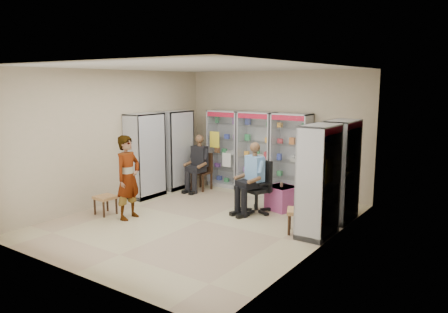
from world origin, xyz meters
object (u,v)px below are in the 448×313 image
Objects in this scene: cabinet_right_near at (319,181)px; cabinet_left_far at (176,150)px; wooden_chair at (201,172)px; woven_stool_b at (106,205)px; cabinet_back_mid at (257,152)px; office_chair at (257,187)px; cabinet_right_far at (341,171)px; pink_trunk at (281,198)px; cabinet_back_right at (291,155)px; cabinet_left_near at (145,156)px; standing_man at (128,177)px; cabinet_back_left at (226,148)px; woven_stool_a at (299,221)px; seated_shopkeeper at (255,180)px.

cabinet_left_far is at bearing 73.75° from cabinet_right_near.
wooden_chair reaches higher than woven_stool_b.
office_chair is (0.96, -1.63, -0.45)m from cabinet_back_mid.
woven_stool_b is at bearing -122.90° from office_chair.
cabinet_right_far is 1.47m from pink_trunk.
cabinet_back_mid reaches higher than wooden_chair.
cabinet_back_right reaches higher than wooden_chair.
cabinet_back_mid is at bearing 66.35° from cabinet_right_far.
office_chair is 3.18m from woven_stool_b.
cabinet_right_far is 4.55m from cabinet_left_near.
office_chair is (2.84, 0.40, -0.45)m from cabinet_left_near.
cabinet_back_right is 2.13× the size of wooden_chair.
standing_man reaches higher than office_chair.
cabinet_back_mid is 2.82m from cabinet_right_far.
cabinet_back_right is 1.69m from office_chair.
woven_stool_b is (-0.60, -3.55, -0.80)m from cabinet_back_left.
cabinet_back_right is 4.61× the size of woven_stool_a.
cabinet_back_left is at bearing 71.10° from wooden_chair.
cabinet_back_left is 1.90m from cabinet_back_right.
cabinet_left_far is (-2.83, -0.93, 0.00)m from cabinet_back_right.
cabinet_back_right is at bearing 0.00° from cabinet_back_left.
cabinet_back_mid is at bearing 116.32° from cabinet_left_far.
cabinet_back_mid reaches higher than woven_stool_b.
woven_stool_b is (0.33, -1.52, -0.80)m from cabinet_left_near.
cabinet_back_right is at bearing 110.12° from office_chair.
woven_stool_a reaches higher than woven_stool_b.
standing_man reaches higher than woven_stool_a.
standing_man is at bearing -116.47° from office_chair.
cabinet_right_far is 1.00× the size of cabinet_left_near.
cabinet_back_left reaches higher than woven_stool_b.
office_chair reaches higher than woven_stool_b.
woven_stool_a is at bearing -6.98° from office_chair.
pink_trunk is at bearing -49.48° from standing_man.
cabinet_back_right and cabinet_right_far have the same top height.
standing_man is at bearing -134.46° from pink_trunk.
wooden_chair is at bearing 155.81° from woven_stool_a.
pink_trunk is (3.19, -0.23, -0.74)m from cabinet_left_far.
cabinet_right_far is at bearing 87.43° from cabinet_left_far.
woven_stool_b is 0.90m from standing_man.
pink_trunk is at bearing 91.36° from cabinet_right_far.
cabinet_back_mid is 2.77m from cabinet_left_near.
seated_shopkeeper reaches higher than woven_stool_b.
office_chair is 2.83× the size of woven_stool_b.
cabinet_back_mid and cabinet_back_right have the same top height.
office_chair is 1.48m from woven_stool_a.
woven_stool_a is (0.94, -1.12, -0.04)m from pink_trunk.
cabinet_back_right and cabinet_left_near have the same top height.
cabinet_left_far is 2.70m from standing_man.
cabinet_left_far is 3.72× the size of pink_trunk.
cabinet_back_mid is (0.95, 0.00, 0.00)m from cabinet_back_left.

